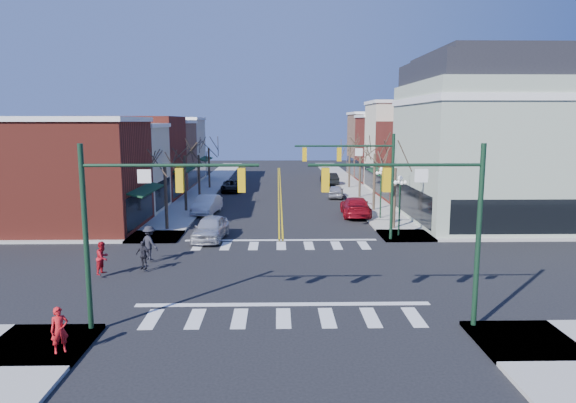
{
  "coord_description": "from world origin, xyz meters",
  "views": [
    {
      "loc": [
        -0.22,
        -26.26,
        7.99
      ],
      "look_at": [
        0.46,
        6.92,
        2.8
      ],
      "focal_mm": 32.0,
      "sensor_mm": 36.0,
      "label": 1
    }
  ],
  "objects": [
    {
      "name": "pedestrian_dark_b",
      "position": [
        -7.54,
        2.42,
        1.14
      ],
      "size": [
        1.45,
        1.38,
        1.98
      ],
      "primitive_type": "imported",
      "rotation": [
        0.0,
        0.0,
        2.44
      ],
      "color": "black",
      "rests_on": "sidewalk_left"
    },
    {
      "name": "tree_left_b",
      "position": [
        -8.4,
        19.0,
        2.52
      ],
      "size": [
        0.24,
        0.24,
        5.04
      ],
      "primitive_type": "cylinder",
      "color": "#382B21",
      "rests_on": "ground"
    },
    {
      "name": "tree_left_c",
      "position": [
        -8.4,
        27.0,
        2.27
      ],
      "size": [
        0.24,
        0.24,
        4.55
      ],
      "primitive_type": "cylinder",
      "color": "#382B21",
      "rests_on": "ground"
    },
    {
      "name": "pedestrian_dark_a",
      "position": [
        -7.43,
        0.54,
        0.93
      ],
      "size": [
        0.99,
        0.72,
        1.56
      ],
      "primitive_type": "imported",
      "rotation": [
        0.0,
        0.0,
        -0.42
      ],
      "color": "black",
      "rests_on": "sidewalk_left"
    },
    {
      "name": "bldg_right_brick_b",
      "position": [
        15.5,
        41.0,
        4.25
      ],
      "size": [
        10.0,
        8.0,
        8.5
      ],
      "primitive_type": "cube",
      "color": "maroon",
      "rests_on": "ground"
    },
    {
      "name": "tree_right_a",
      "position": [
        8.4,
        11.0,
        2.31
      ],
      "size": [
        0.24,
        0.24,
        4.62
      ],
      "primitive_type": "cylinder",
      "color": "#382B21",
      "rests_on": "ground"
    },
    {
      "name": "car_right_near",
      "position": [
        6.4,
        16.6,
        0.83
      ],
      "size": [
        2.59,
        5.8,
        1.65
      ],
      "primitive_type": "imported",
      "rotation": [
        0.0,
        0.0,
        3.09
      ],
      "color": "maroon",
      "rests_on": "ground"
    },
    {
      "name": "bldg_left_stucco_b",
      "position": [
        -15.5,
        43.5,
        4.1
      ],
      "size": [
        10.0,
        8.0,
        8.2
      ],
      "primitive_type": "cube",
      "color": "beige",
      "rests_on": "ground"
    },
    {
      "name": "lamppost_corner",
      "position": [
        8.2,
        8.5,
        2.96
      ],
      "size": [
        0.36,
        0.36,
        4.33
      ],
      "color": "#14331E",
      "rests_on": "ground"
    },
    {
      "name": "bldg_left_stucco_a",
      "position": [
        -15.5,
        19.5,
        3.75
      ],
      "size": [
        10.0,
        7.0,
        7.5
      ],
      "primitive_type": "cube",
      "color": "beige",
      "rests_on": "ground"
    },
    {
      "name": "bldg_left_tan",
      "position": [
        -15.5,
        35.75,
        3.9
      ],
      "size": [
        10.0,
        7.5,
        7.8
      ],
      "primitive_type": "cube",
      "color": "#936951",
      "rests_on": "ground"
    },
    {
      "name": "pedestrian_red_b",
      "position": [
        -9.29,
        -0.31,
        1.01
      ],
      "size": [
        0.84,
        0.98,
        1.73
      ],
      "primitive_type": "imported",
      "rotation": [
        0.0,
        0.0,
        1.31
      ],
      "color": "red",
      "rests_on": "sidewalk_left"
    },
    {
      "name": "pedestrian_red_a",
      "position": [
        -7.69,
        -9.49,
        0.95
      ],
      "size": [
        0.7,
        0.64,
        1.61
      ],
      "primitive_type": "imported",
      "rotation": [
        0.0,
        0.0,
        0.56
      ],
      "color": "red",
      "rests_on": "sidewalk_left"
    },
    {
      "name": "bldg_right_tan",
      "position": [
        15.5,
        49.0,
        4.5
      ],
      "size": [
        10.0,
        8.0,
        9.0
      ],
      "primitive_type": "cube",
      "color": "#936951",
      "rests_on": "ground"
    },
    {
      "name": "traffic_mast_far_right",
      "position": [
        5.55,
        7.4,
        4.71
      ],
      "size": [
        6.6,
        0.28,
        7.2
      ],
      "color": "#14331E",
      "rests_on": "ground"
    },
    {
      "name": "bldg_right_brick_a",
      "position": [
        15.5,
        25.75,
        4.0
      ],
      "size": [
        10.0,
        8.5,
        8.0
      ],
      "primitive_type": "cube",
      "color": "maroon",
      "rests_on": "ground"
    },
    {
      "name": "sidewalk_left",
      "position": [
        -8.75,
        20.0,
        0.07
      ],
      "size": [
        3.5,
        70.0,
        0.15
      ],
      "primitive_type": "cube",
      "color": "#9E9B93",
      "rests_on": "ground"
    },
    {
      "name": "victorian_corner",
      "position": [
        16.5,
        14.5,
        6.66
      ],
      "size": [
        12.25,
        14.25,
        13.3
      ],
      "color": "#9DAB94",
      "rests_on": "ground"
    },
    {
      "name": "bldg_left_brick_a",
      "position": [
        -15.5,
        11.75,
        4.0
      ],
      "size": [
        10.0,
        8.5,
        8.0
      ],
      "primitive_type": "cube",
      "color": "maroon",
      "rests_on": "ground"
    },
    {
      "name": "sidewalk_right",
      "position": [
        8.75,
        20.0,
        0.07
      ],
      "size": [
        3.5,
        70.0,
        0.15
      ],
      "primitive_type": "cube",
      "color": "#9E9B93",
      "rests_on": "ground"
    },
    {
      "name": "tree_right_d",
      "position": [
        8.4,
        35.0,
        2.48
      ],
      "size": [
        0.24,
        0.24,
        4.97
      ],
      "primitive_type": "cylinder",
      "color": "#382B21",
      "rests_on": "ground"
    },
    {
      "name": "car_left_mid",
      "position": [
        -6.4,
        18.01,
        0.8
      ],
      "size": [
        2.28,
        5.02,
        1.6
      ],
      "primitive_type": "imported",
      "rotation": [
        0.0,
        0.0,
        -0.13
      ],
      "color": "silver",
      "rests_on": "ground"
    },
    {
      "name": "traffic_mast_near_right",
      "position": [
        5.55,
        -7.4,
        4.71
      ],
      "size": [
        6.6,
        0.28,
        7.2
      ],
      "color": "#14331E",
      "rests_on": "ground"
    },
    {
      "name": "traffic_mast_near_left",
      "position": [
        -5.55,
        -7.4,
        4.71
      ],
      "size": [
        6.6,
        0.28,
        7.2
      ],
      "color": "#14331E",
      "rests_on": "ground"
    },
    {
      "name": "car_right_far",
      "position": [
        6.38,
        38.62,
        0.76
      ],
      "size": [
        2.12,
        4.79,
        1.53
      ],
      "primitive_type": "imported",
      "rotation": [
        0.0,
        0.0,
        3.25
      ],
      "color": "black",
      "rests_on": "ground"
    },
    {
      "name": "car_right_mid",
      "position": [
        5.94,
        27.3,
        0.68
      ],
      "size": [
        2.11,
        4.15,
        1.35
      ],
      "primitive_type": "imported",
      "rotation": [
        0.0,
        0.0,
        3.01
      ],
      "color": "#B9B8BD",
      "rests_on": "ground"
    },
    {
      "name": "bldg_right_stucco",
      "position": [
        15.5,
        33.5,
        5.0
      ],
      "size": [
        10.0,
        7.0,
        10.0
      ],
      "primitive_type": "cube",
      "color": "beige",
      "rests_on": "ground"
    },
    {
      "name": "car_left_far",
      "position": [
        -5.5,
        32.21,
        0.68
      ],
      "size": [
        2.36,
        4.92,
        1.35
      ],
      "primitive_type": "imported",
      "rotation": [
        0.0,
        0.0,
        0.02
      ],
      "color": "black",
      "rests_on": "ground"
    },
    {
      "name": "car_left_near",
      "position": [
        -4.8,
        8.0,
        0.82
      ],
      "size": [
        2.38,
        4.96,
        1.63
      ],
      "primitive_type": "imported",
      "rotation": [
        0.0,
        0.0,
        -0.1
      ],
      "color": "silver",
      "rests_on": "ground"
    },
    {
      "name": "tree_left_a",
      "position": [
        -8.4,
        11.0,
        2.38
      ],
      "size": [
        0.24,
        0.24,
        4.76
      ],
      "primitive_type": "cylinder",
      "color": "#382B21",
      "rests_on": "ground"
    },
    {
      "name": "bldg_left_brick_b",
      "position": [
        -15.5,
        27.5,
        4.25
      ],
      "size": [
        10.0,
        9.0,
        8.5
      ],
      "primitive_type": "cube",
      "color": "maroon",
      "rests_on": "ground"
    },
    {
      "name": "ground",
      "position": [
        0.0,
        0.0,
        0.0
      ],
      "size": [
        160.0,
        160.0,
        0.0
      ],
      "primitive_type": "plane",
      "color": "black",
      "rests_on": "ground"
    },
    {
      "name": "tree_right_c",
      "position": [
        8.4,
        27.0,
        2.42
      ],
      "size": [
        0.24,
        0.24,
        4.83
      ],
      "primitive_type": "cylinder",
      "color": "#382B21",
      "rests_on": "ground"
    },
    {
      "name": "tree_left_d",
      "position": [
        -8.4,
        35.0,
        2.45
      ],
      "size": [
        0.24,
        0.24,
        4.9
      ],
      "primitive_type": "cylinder",
      "color": "#382B21",
      "rests_on": "ground"
    },
    {
      "name": "lamppost_midblock",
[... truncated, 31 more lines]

